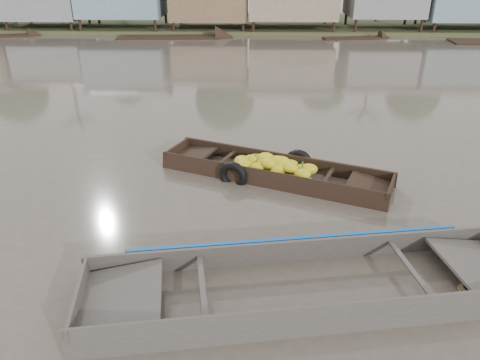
{
  "coord_description": "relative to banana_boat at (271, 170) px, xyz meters",
  "views": [
    {
      "loc": [
        -0.42,
        -8.65,
        5.63
      ],
      "look_at": [
        -0.69,
        1.18,
        0.8
      ],
      "focal_mm": 35.0,
      "sensor_mm": 36.0,
      "label": 1
    }
  ],
  "objects": [
    {
      "name": "distant_boats",
      "position": [
        7.75,
        20.52,
        -0.25
      ],
      "size": [
        48.49,
        15.58,
        0.35
      ],
      "color": "black",
      "rests_on": "ground"
    },
    {
      "name": "ground",
      "position": [
        -0.11,
        -3.06,
        -0.2
      ],
      "size": [
        120.0,
        120.0,
        0.0
      ],
      "primitive_type": "plane",
      "color": "#4F463C",
      "rests_on": "ground"
    },
    {
      "name": "viewer_boat",
      "position": [
        0.56,
        -4.89,
        -0.13
      ],
      "size": [
        8.48,
        3.44,
        0.66
      ],
      "rotation": [
        0.0,
        0.0,
        0.16
      ],
      "color": "#3A3531",
      "rests_on": "ground"
    },
    {
      "name": "banana_boat",
      "position": [
        0.0,
        0.0,
        0.0
      ],
      "size": [
        6.43,
        3.82,
        0.88
      ],
      "rotation": [
        0.0,
        0.0,
        -0.39
      ],
      "color": "black",
      "rests_on": "ground"
    }
  ]
}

